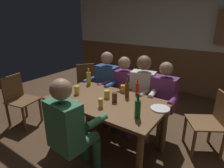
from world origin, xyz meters
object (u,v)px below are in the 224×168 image
at_px(plate_0, 160,108).
at_px(pint_glass_3, 77,90).
at_px(person_0, 105,84).
at_px(pint_glass_0, 123,89).
at_px(person_1, 121,89).
at_px(table_candle, 76,104).
at_px(bottle_2, 89,78).
at_px(chair_empty_near_right, 19,98).
at_px(chair_empty_far_end, 87,83).
at_px(person_4, 70,126).
at_px(dining_table, 106,107).
at_px(person_2, 141,92).
at_px(person_3, 162,99).
at_px(bottle_3, 127,90).
at_px(pint_glass_4, 107,94).
at_px(pint_glass_2, 115,97).
at_px(pint_glass_1, 101,103).
at_px(chair_empty_near_left, 211,121).
at_px(bottle_0, 137,89).
at_px(bottle_1, 138,109).

relative_size(plate_0, pint_glass_3, 1.87).
xyz_separation_m(person_0, pint_glass_0, (0.57, -0.30, 0.12)).
relative_size(person_1, table_candle, 15.13).
xyz_separation_m(bottle_2, pint_glass_3, (0.14, -0.43, -0.05)).
relative_size(chair_empty_near_right, chair_empty_far_end, 1.00).
distance_m(person_4, chair_empty_far_end, 2.06).
relative_size(plate_0, bottle_2, 0.88).
bearing_deg(dining_table, chair_empty_far_end, 142.00).
height_order(person_2, person_3, person_2).
distance_m(person_0, chair_empty_near_right, 1.53).
distance_m(person_4, pint_glass_0, 1.06).
height_order(person_1, bottle_3, person_1).
height_order(bottle_2, pint_glass_4, bottle_2).
relative_size(dining_table, pint_glass_3, 12.62).
height_order(pint_glass_0, pint_glass_4, pint_glass_4).
xyz_separation_m(person_2, chair_empty_near_right, (-1.86, -1.00, -0.22)).
bearing_deg(pint_glass_0, pint_glass_2, -75.93).
bearing_deg(person_4, chair_empty_near_right, 173.61).
bearing_deg(person_1, pint_glass_1, 115.92).
bearing_deg(person_3, person_4, 69.03).
height_order(chair_empty_near_right, chair_empty_near_left, same).
distance_m(bottle_0, pint_glass_1, 0.64).
bearing_deg(pint_glass_0, dining_table, -95.63).
bearing_deg(pint_glass_1, bottle_0, 72.74).
xyz_separation_m(bottle_1, pint_glass_4, (-0.61, 0.26, -0.06)).
bearing_deg(bottle_2, pint_glass_3, -71.42).
bearing_deg(dining_table, bottle_3, 53.84).
xyz_separation_m(table_candle, pint_glass_4, (0.16, 0.45, 0.01)).
xyz_separation_m(bottle_3, pint_glass_4, (-0.22, -0.18, -0.06)).
distance_m(pint_glass_2, pint_glass_4, 0.17).
height_order(person_0, bottle_2, person_0).
bearing_deg(person_2, dining_table, 64.51).
height_order(plate_0, bottle_3, bottle_3).
xyz_separation_m(pint_glass_1, pint_glass_4, (-0.11, 0.28, -0.00)).
distance_m(person_4, table_candle, 0.37).
bearing_deg(chair_empty_far_end, pint_glass_4, 91.08).
bearing_deg(bottle_1, plate_0, 69.47).
height_order(chair_empty_far_end, pint_glass_0, chair_empty_far_end).
relative_size(chair_empty_near_right, pint_glass_1, 7.43).
relative_size(dining_table, bottle_2, 5.91).
xyz_separation_m(bottle_0, bottle_1, (0.31, -0.58, 0.02)).
relative_size(person_0, chair_empty_near_right, 1.43).
bearing_deg(pint_glass_1, bottle_2, 140.85).
bearing_deg(pint_glass_4, person_0, 129.01).
bearing_deg(chair_empty_near_left, dining_table, 90.00).
bearing_deg(pint_glass_1, person_0, 124.20).
relative_size(dining_table, pint_glass_1, 13.38).
xyz_separation_m(person_0, table_candle, (0.34, -1.07, 0.11)).
distance_m(person_1, pint_glass_0, 0.41).
height_order(person_2, person_4, person_2).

